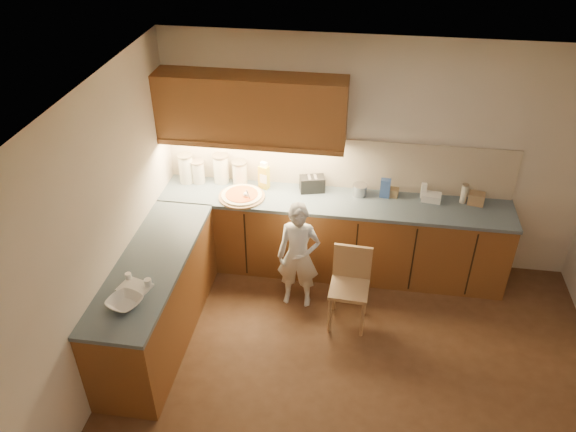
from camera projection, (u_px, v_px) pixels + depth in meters
The scene contains 24 objects.
room at pixel (371, 239), 4.13m from camera, with size 4.54×4.50×2.62m.
l_counter at pixel (277, 255), 5.95m from camera, with size 3.77×2.62×0.92m.
backsplash at pixel (338, 163), 6.07m from camera, with size 3.75×0.02×0.58m, color beige.
upper_cabinets at pixel (251, 109), 5.69m from camera, with size 1.95×0.36×0.73m.
pizza_on_board at pixel (242, 196), 6.02m from camera, with size 0.50×0.50×0.20m.
child at pixel (298, 256), 5.70m from camera, with size 0.44×0.29×1.20m, color white.
wooden_chair at pixel (350, 281), 5.55m from camera, with size 0.40×0.40×0.84m.
mixing_bowl at pixel (125, 302), 4.61m from camera, with size 0.28×0.28×0.07m, color silver.
canister_a at pixel (186, 168), 6.22m from camera, with size 0.17×0.17×0.34m.
canister_b at pixel (198, 172), 6.23m from camera, with size 0.15×0.15×0.26m.
canister_c at pixel (221, 168), 6.22m from camera, with size 0.18×0.18×0.34m.
canister_d at pixel (240, 173), 6.20m from camera, with size 0.17×0.17×0.28m.
oil_jug at pixel (264, 176), 6.12m from camera, with size 0.13×0.11×0.32m.
toaster at pixel (312, 184), 6.10m from camera, with size 0.30×0.21×0.18m.
steel_pot at pixel (360, 190), 6.04m from camera, with size 0.16×0.16×0.12m.
blue_box at pixel (385, 188), 5.99m from camera, with size 0.11×0.07×0.21m, color #34549E.
card_box_a at pixel (392, 192), 6.03m from camera, with size 0.13×0.09×0.09m, color #A38658.
white_bottle at pixel (424, 191), 5.99m from camera, with size 0.06×0.06×0.17m, color white.
flat_pack at pixel (431, 197), 5.96m from camera, with size 0.20×0.14×0.08m, color silver.
tall_jar at pixel (464, 193), 5.89m from camera, with size 0.07×0.07×0.22m.
card_box_b at pixel (476, 199), 5.90m from camera, with size 0.16×0.13×0.13m, color #A17E56.
dough_cloth at pixel (135, 288), 4.80m from camera, with size 0.26×0.20×0.02m, color silver.
spice_jar_a at pixel (128, 277), 4.88m from camera, with size 0.05×0.05×0.07m, color white.
spice_jar_b at pixel (148, 283), 4.80m from camera, with size 0.06×0.06×0.08m, color white.
Camera 1 is at (-0.11, -3.39, 4.12)m, focal length 35.00 mm.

